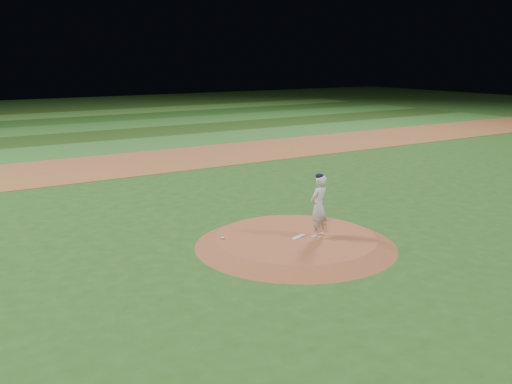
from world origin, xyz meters
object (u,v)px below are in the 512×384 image
at_px(pitchers_mound, 295,241).
at_px(pitching_rubber, 299,237).
at_px(rosin_bag, 223,238).
at_px(pitcher_on_mound, 319,206).

distance_m(pitchers_mound, pitching_rubber, 0.17).
bearing_deg(pitching_rubber, rosin_bag, 132.56).
bearing_deg(pitching_rubber, pitchers_mound, 92.32).
relative_size(pitching_rubber, rosin_bag, 4.95).
xyz_separation_m(rosin_bag, pitcher_on_mound, (2.29, -1.24, 0.84)).
height_order(pitchers_mound, pitching_rubber, pitching_rubber).
xyz_separation_m(pitchers_mound, pitching_rubber, (0.03, -0.09, 0.14)).
bearing_deg(pitcher_on_mound, pitchers_mound, 148.16).
relative_size(pitchers_mound, pitching_rubber, 10.59).
height_order(pitchers_mound, rosin_bag, rosin_bag).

